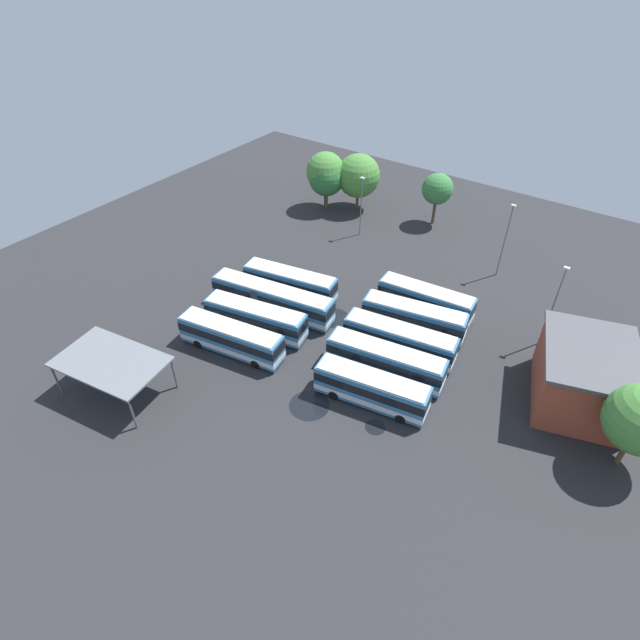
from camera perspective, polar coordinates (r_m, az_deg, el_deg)
The scene contains 24 objects.
ground_plane at distance 56.75m, azimuth 1.41°, elevation -1.17°, with size 93.75×93.75×0.00m, color #28282B.
bus_row0_slot0 at distance 53.84m, azimuth -9.83°, elevation -1.97°, with size 11.73×4.37×3.36m.
bus_row0_slot1 at distance 55.99m, azimuth -7.15°, elevation 0.19°, with size 11.71×4.76×3.36m.
bus_row0_slot2 at distance 58.67m, azimuth -5.36°, elevation 2.38°, with size 14.92×4.85×3.36m.
bus_row0_slot3 at distance 61.09m, azimuth -3.34°, elevation 4.14°, with size 11.61×4.56×3.36m.
bus_row1_slot0 at distance 48.05m, azimuth 5.75°, elevation -7.60°, with size 10.99×4.28×3.36m.
bus_row1_slot1 at distance 50.88m, azimuth 7.28°, elevation -4.52°, with size 12.00×4.38×3.36m.
bus_row1_slot2 at distance 53.44m, azimuth 8.81°, elevation -2.19°, with size 11.89×4.29×3.36m.
bus_row1_slot3 at distance 56.51m, azimuth 10.38°, elevation 0.22°, with size 11.46×4.58×3.36m.
bus_row1_slot4 at distance 59.38m, azimuth 11.64°, elevation 2.16°, with size 11.05×3.44×3.36m.
depot_building at distance 52.78m, azimuth 27.16°, elevation -5.64°, with size 10.57×11.97×6.16m.
maintenance_shelter at distance 51.34m, azimuth -22.21°, elevation -4.34°, with size 10.82×7.65×3.89m.
lamp_post_far_corner at distance 66.79m, azimuth 19.86°, elevation 8.52°, with size 0.56×0.28×9.66m.
lamp_post_mid_lot at distance 57.00m, azimuth 24.53°, elevation 1.64°, with size 0.56×0.28×9.62m.
lamp_post_by_building at distance 72.55m, azimuth 4.58°, elevation 12.69°, with size 0.56×0.28×8.56m.
tree_east_edge at distance 79.57m, azimuth 0.73°, elevation 15.46°, with size 5.33×5.33×7.67m.
tree_northeast at distance 79.91m, azimuth 4.28°, elevation 15.67°, with size 6.48×6.48×8.49m.
tree_south_edge at distance 77.01m, azimuth 12.90°, elevation 13.98°, with size 4.42×4.42×7.59m.
tree_west_edge at distance 79.83m, azimuth 0.62°, elevation 16.14°, with size 5.77×5.77×8.66m.
puddle_near_shelter at distance 47.37m, azimuth 6.14°, elevation -11.75°, with size 1.86×1.86×0.01m, color black.
puddle_front_lane at distance 58.50m, azimuth 1.47°, elevation 0.25°, with size 3.68×3.68×0.01m, color black.
puddle_between_rows at distance 64.32m, azimuth -1.05°, elevation 4.26°, with size 1.48×1.48×0.01m, color black.
puddle_back_corner at distance 63.13m, azimuth -1.38°, elevation 3.51°, with size 2.03×2.03×0.01m, color black.
puddle_centre_drain at distance 48.81m, azimuth -1.20°, elevation -9.46°, with size 3.83×3.83×0.01m, color black.
Camera 1 is at (24.15, -36.27, 36.35)m, focal length 28.85 mm.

